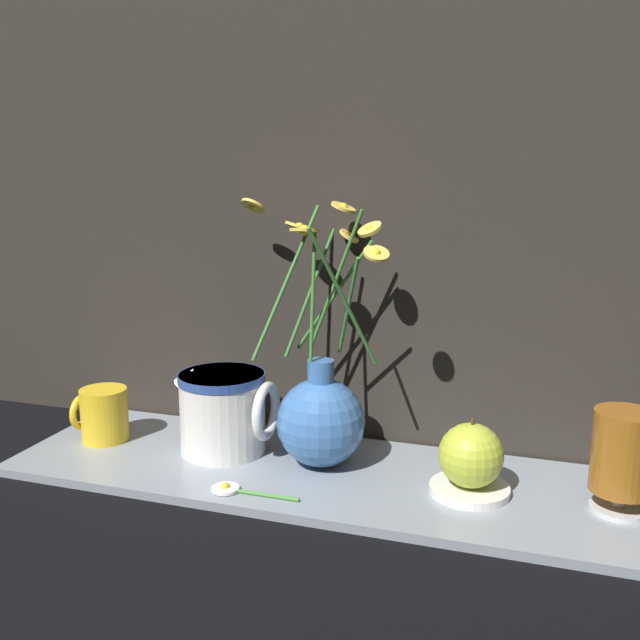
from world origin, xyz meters
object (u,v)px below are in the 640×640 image
Objects in this scene: tea_glass at (623,456)px; orange_fruit at (471,455)px; vase_with_flowers at (321,414)px; ceramic_pitcher at (224,409)px; yellow_mug at (103,414)px.

tea_glass reaches higher than orange_fruit.
orange_fruit is (0.21, -0.03, -0.02)m from vase_with_flowers.
tea_glass is at bearing -2.90° from ceramic_pitcher.
ceramic_pitcher reaches higher than yellow_mug.
ceramic_pitcher is 0.53m from tea_glass.
vase_with_flowers is at bearing 176.08° from tea_glass.
ceramic_pitcher reaches higher than tea_glass.
yellow_mug is 0.54× the size of ceramic_pitcher.
yellow_mug is at bearing -177.23° from vase_with_flowers.
vase_with_flowers is 0.21m from orange_fruit.
yellow_mug is 0.55m from orange_fruit.
yellow_mug is at bearing 179.22° from tea_glass.
ceramic_pitcher is at bearing 179.77° from vase_with_flowers.
vase_with_flowers is 0.34m from yellow_mug.
yellow_mug is (-0.34, -0.02, -0.03)m from vase_with_flowers.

